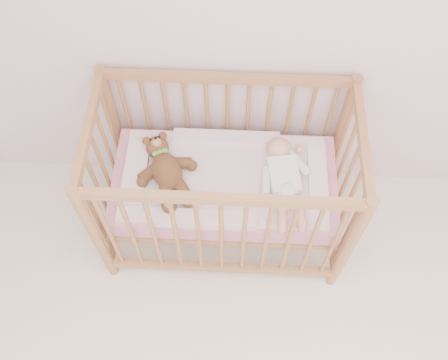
# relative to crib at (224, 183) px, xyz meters

# --- Properties ---
(wall_back) EXTENTS (4.00, 0.02, 2.70)m
(wall_back) POSITION_rel_crib_xyz_m (0.05, 0.40, 0.85)
(wall_back) COLOR silver
(wall_back) RESTS_ON floor
(crib) EXTENTS (1.36, 0.76, 1.00)m
(crib) POSITION_rel_crib_xyz_m (0.00, 0.00, 0.00)
(crib) COLOR #AB7D48
(crib) RESTS_ON floor
(mattress) EXTENTS (1.22, 0.62, 0.13)m
(mattress) POSITION_rel_crib_xyz_m (0.00, 0.00, -0.01)
(mattress) COLOR pink
(mattress) RESTS_ON crib
(blanket) EXTENTS (1.10, 0.58, 0.06)m
(blanket) POSITION_rel_crib_xyz_m (-0.00, 0.00, 0.06)
(blanket) COLOR #E69EB7
(blanket) RESTS_ON mattress
(baby) EXTENTS (0.36, 0.62, 0.14)m
(baby) POSITION_rel_crib_xyz_m (0.31, -0.02, 0.14)
(baby) COLOR white
(baby) RESTS_ON blanket
(teddy_bear) EXTENTS (0.52, 0.59, 0.14)m
(teddy_bear) POSITION_rel_crib_xyz_m (-0.30, -0.02, 0.15)
(teddy_bear) COLOR brown
(teddy_bear) RESTS_ON blanket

